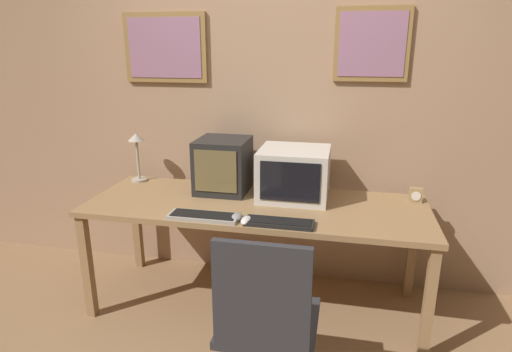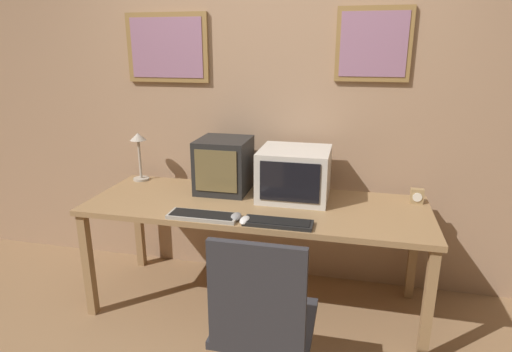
{
  "view_description": "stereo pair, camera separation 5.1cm",
  "coord_description": "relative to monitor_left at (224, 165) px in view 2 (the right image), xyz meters",
  "views": [
    {
      "loc": [
        0.54,
        -1.58,
        1.73
      ],
      "look_at": [
        0.0,
        0.97,
        0.94
      ],
      "focal_mm": 30.0,
      "sensor_mm": 36.0,
      "label": 1
    },
    {
      "loc": [
        0.59,
        -1.56,
        1.73
      ],
      "look_at": [
        0.0,
        0.97,
        0.94
      ],
      "focal_mm": 30.0,
      "sensor_mm": 36.0,
      "label": 2
    }
  ],
  "objects": [
    {
      "name": "monitor_left",
      "position": [
        0.0,
        0.0,
        0.0
      ],
      "size": [
        0.35,
        0.37,
        0.37
      ],
      "color": "black",
      "rests_on": "desk"
    },
    {
      "name": "office_chair",
      "position": [
        0.51,
        -1.08,
        -0.52
      ],
      "size": [
        0.48,
        0.48,
        0.98
      ],
      "color": "black",
      "rests_on": "ground_plane"
    },
    {
      "name": "mouse_near_keyboard",
      "position": [
        0.29,
        -0.53,
        -0.17
      ],
      "size": [
        0.06,
        0.12,
        0.03
      ],
      "color": "silver",
      "rests_on": "desk"
    },
    {
      "name": "keyboard_side",
      "position": [
        0.48,
        -0.52,
        -0.17
      ],
      "size": [
        0.4,
        0.13,
        0.03
      ],
      "color": "black",
      "rests_on": "desk"
    },
    {
      "name": "desk",
      "position": [
        0.28,
        -0.2,
        -0.25
      ],
      "size": [
        2.19,
        0.79,
        0.76
      ],
      "color": "#99754C",
      "rests_on": "ground_plane"
    },
    {
      "name": "mouse_far_corner",
      "position": [
        0.22,
        -0.5,
        -0.17
      ],
      "size": [
        0.06,
        0.11,
        0.04
      ],
      "color": "gray",
      "rests_on": "desk"
    },
    {
      "name": "desk_lamp",
      "position": [
        -0.69,
        0.09,
        0.07
      ],
      "size": [
        0.12,
        0.12,
        0.36
      ],
      "color": "#B2A899",
      "rests_on": "desk"
    },
    {
      "name": "monitor_right",
      "position": [
        0.5,
        -0.03,
        -0.02
      ],
      "size": [
        0.46,
        0.43,
        0.33
      ],
      "color": "beige",
      "rests_on": "desk"
    },
    {
      "name": "desk_clock",
      "position": [
        1.29,
        0.03,
        -0.14
      ],
      "size": [
        0.08,
        0.05,
        0.1
      ],
      "color": "#A38456",
      "rests_on": "desk"
    },
    {
      "name": "wall_back",
      "position": [
        0.27,
        0.31,
        0.37
      ],
      "size": [
        8.0,
        0.08,
        2.6
      ],
      "color": "tan",
      "rests_on": "ground_plane"
    },
    {
      "name": "keyboard_main",
      "position": [
        0.03,
        -0.51,
        -0.17
      ],
      "size": [
        0.42,
        0.15,
        0.03
      ],
      "color": "#A8A399",
      "rests_on": "desk"
    }
  ]
}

